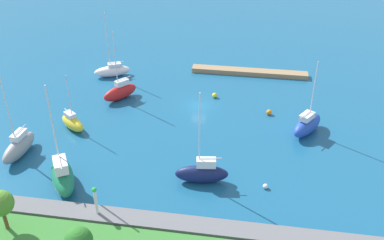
{
  "coord_description": "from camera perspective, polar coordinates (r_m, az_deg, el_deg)",
  "views": [
    {
      "loc": [
        -9.21,
        64.74,
        36.66
      ],
      "look_at": [
        0.0,
        7.22,
        1.5
      ],
      "focal_mm": 41.14,
      "sensor_mm": 36.0,
      "label": 1
    }
  ],
  "objects": [
    {
      "name": "sailboat_navy_outer_mooring",
      "position": [
        57.23,
        1.31,
        -6.84
      ],
      "size": [
        7.11,
        2.92,
        13.12
      ],
      "rotation": [
        0.0,
        0.0,
        0.14
      ],
      "color": "#141E4C",
      "rests_on": "water"
    },
    {
      "name": "pier_dock",
      "position": [
        86.85,
        7.43,
        6.2
      ],
      "size": [
        22.37,
        2.22,
        0.89
      ],
      "primitive_type": "cube",
      "color": "#997A56",
      "rests_on": "ground"
    },
    {
      "name": "water",
      "position": [
        74.97,
        0.87,
        1.83
      ],
      "size": [
        160.0,
        160.0,
        0.0
      ],
      "primitive_type": "plane",
      "color": "#19567F",
      "rests_on": "ground"
    },
    {
      "name": "mooring_buoy_white",
      "position": [
        57.64,
        9.49,
        -8.47
      ],
      "size": [
        0.66,
        0.66,
        0.66
      ],
      "primitive_type": "sphere",
      "color": "white",
      "rests_on": "water"
    },
    {
      "name": "mooring_buoy_yellow",
      "position": [
        77.52,
        2.94,
        3.21
      ],
      "size": [
        0.88,
        0.88,
        0.88
      ],
      "primitive_type": "sphere",
      "color": "yellow",
      "rests_on": "water"
    },
    {
      "name": "sailboat_red_along_channel",
      "position": [
        77.55,
        -9.28,
        3.67
      ],
      "size": [
        5.55,
        6.35,
        12.31
      ],
      "rotation": [
        0.0,
        0.0,
        0.9
      ],
      "color": "red",
      "rests_on": "water"
    },
    {
      "name": "sailboat_gray_far_north",
      "position": [
        66.68,
        -21.53,
        -3.2
      ],
      "size": [
        2.63,
        7.5,
        13.27
      ],
      "rotation": [
        0.0,
        0.0,
        1.5
      ],
      "color": "gray",
      "rests_on": "water"
    },
    {
      "name": "sailboat_green_far_south",
      "position": [
        58.63,
        -16.46,
        -6.88
      ],
      "size": [
        6.33,
        8.14,
        14.36
      ],
      "rotation": [
        0.0,
        0.0,
        5.25
      ],
      "color": "#19724C",
      "rests_on": "water"
    },
    {
      "name": "harbor_beacon",
      "position": [
        51.92,
        -12.41,
        -9.92
      ],
      "size": [
        0.56,
        0.56,
        3.73
      ],
      "color": "silver",
      "rests_on": "breakwater"
    },
    {
      "name": "mooring_buoy_orange",
      "position": [
        73.32,
        9.95,
        1.0
      ],
      "size": [
        0.88,
        0.88,
        0.88
      ],
      "primitive_type": "sphere",
      "color": "orange",
      "rests_on": "water"
    },
    {
      "name": "sailboat_yellow_center_basin",
      "position": [
        70.6,
        -15.24,
        -0.3
      ],
      "size": [
        5.4,
        4.68,
        9.29
      ],
      "rotation": [
        0.0,
        0.0,
        2.5
      ],
      "color": "yellow",
      "rests_on": "water"
    },
    {
      "name": "breakwater",
      "position": [
        51.79,
        -3.88,
        -13.24
      ],
      "size": [
        67.95,
        2.59,
        1.04
      ],
      "primitive_type": "cube",
      "color": "slate",
      "rests_on": "ground"
    },
    {
      "name": "sailboat_blue_off_beacon",
      "position": [
        69.14,
        14.71,
        -0.57
      ],
      "size": [
        5.77,
        7.21,
        11.74
      ],
      "rotation": [
        0.0,
        0.0,
        4.15
      ],
      "color": "#2347B2",
      "rests_on": "water"
    },
    {
      "name": "sailboat_white_east_end",
      "position": [
        86.39,
        -10.29,
        6.33
      ],
      "size": [
        7.17,
        4.88,
        12.55
      ],
      "rotation": [
        0.0,
        0.0,
        0.43
      ],
      "color": "white",
      "rests_on": "water"
    },
    {
      "name": "park_tree_center",
      "position": [
        52.13,
        -23.58,
        -9.9
      ],
      "size": [
        2.87,
        2.87,
        5.06
      ],
      "color": "brown",
      "rests_on": "shoreline_park"
    }
  ]
}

